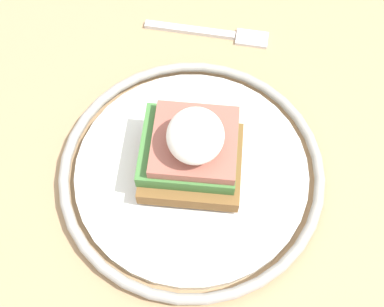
{
  "coord_description": "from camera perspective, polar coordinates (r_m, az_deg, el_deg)",
  "views": [
    {
      "loc": [
        0.2,
        0.04,
        1.18
      ],
      "look_at": [
        -0.0,
        0.02,
        0.79
      ],
      "focal_mm": 45.0,
      "sensor_mm": 36.0,
      "label": 1
    }
  ],
  "objects": [
    {
      "name": "fork",
      "position": [
        0.56,
        2.61,
        14.05
      ],
      "size": [
        0.03,
        0.14,
        0.0
      ],
      "color": "silver",
      "rests_on": "dining_table"
    },
    {
      "name": "plate",
      "position": [
        0.46,
        -0.0,
        -1.56
      ],
      "size": [
        0.25,
        0.25,
        0.02
      ],
      "color": "silver",
      "rests_on": "dining_table"
    },
    {
      "name": "dining_table",
      "position": [
        0.57,
        -1.96,
        -7.07
      ],
      "size": [
        0.93,
        0.91,
        0.75
      ],
      "color": "tan",
      "rests_on": "ground_plane"
    },
    {
      "name": "sandwich",
      "position": [
        0.43,
        0.05,
        0.78
      ],
      "size": [
        0.09,
        0.09,
        0.08
      ],
      "color": "brown",
      "rests_on": "plate"
    }
  ]
}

